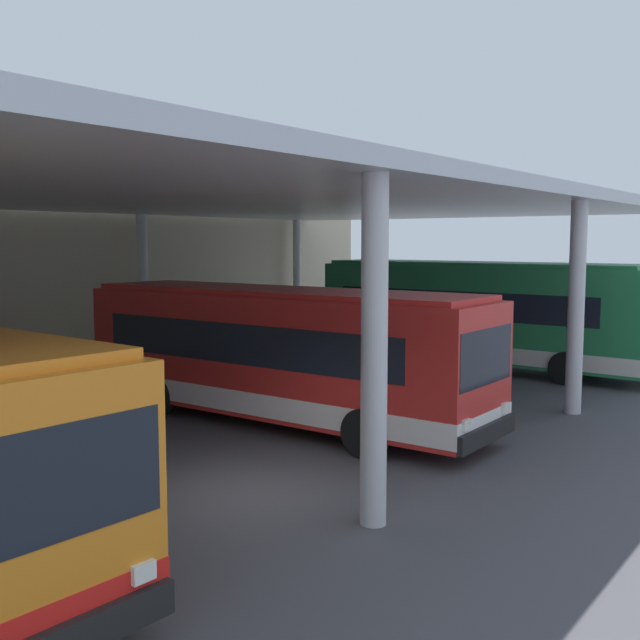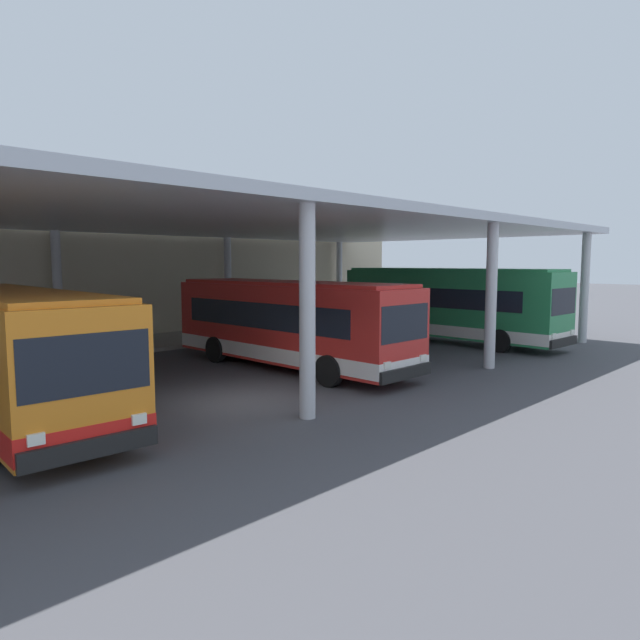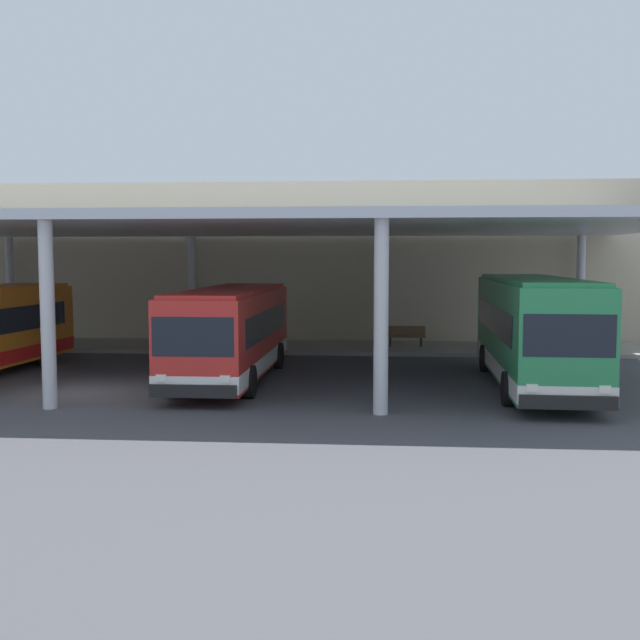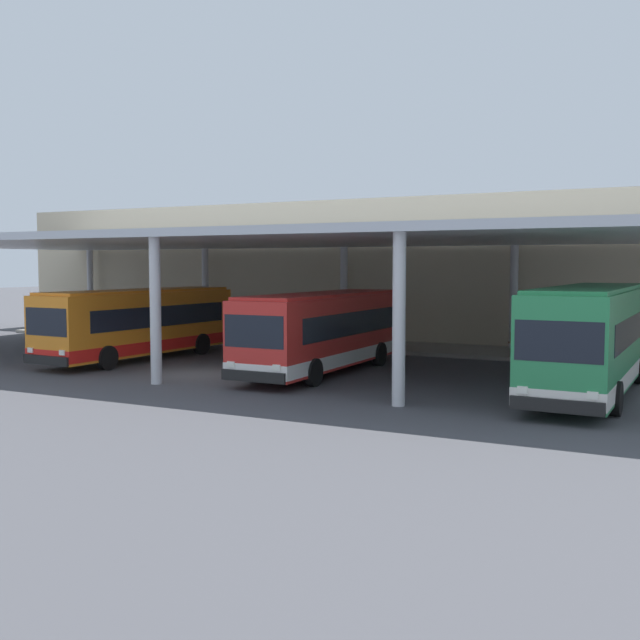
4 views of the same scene
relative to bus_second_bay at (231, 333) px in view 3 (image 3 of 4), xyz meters
name	(u,v)px [view 3 (image 3 of 4)]	position (x,y,z in m)	size (l,w,h in m)	color
ground_plane	(85,392)	(-4.11, -2.73, -1.66)	(200.00, 200.00, 0.00)	#47474C
platform_kerb	(184,346)	(-4.11, 9.02, -1.57)	(42.00, 4.50, 0.18)	gray
station_building_facade	(199,263)	(-4.11, 12.27, 2.31)	(48.00, 1.60, 7.92)	#C1B293
canopy_shelter	(138,229)	(-4.11, 2.77, 3.63)	(40.00, 17.00, 5.55)	silver
bus_second_bay	(231,333)	(0.00, 0.00, 0.00)	(2.76, 10.54, 3.17)	red
bus_middle_bay	(533,331)	(10.07, -0.41, 0.19)	(2.97, 11.40, 3.57)	#28844C
bench_waiting	(406,336)	(6.23, 9.08, -0.99)	(1.80, 0.45, 0.92)	brown
trash_bin	(486,336)	(9.82, 8.96, -0.98)	(0.52, 0.52, 0.98)	#236638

